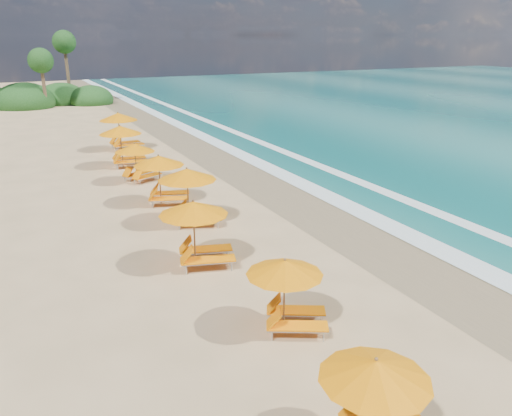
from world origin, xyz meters
The scene contains 11 objects.
ground centered at (0.00, 0.00, 0.00)m, with size 160.00×160.00×0.00m, color tan.
wet_sand centered at (4.00, 0.00, 0.01)m, with size 4.00×160.00×0.01m, color #8D7854.
surf_foam centered at (6.70, 0.00, 0.03)m, with size 4.00×160.00×0.01m.
station_2 centered at (-2.74, -10.78, 1.18)m, with size 2.75×2.72×2.11m.
station_3 centered at (-2.10, -6.31, 1.16)m, with size 2.76×2.76×2.08m.
station_4 centered at (-2.84, -1.44, 1.33)m, with size 2.97×2.89×2.37m.
station_5 centered at (-1.70, 2.50, 1.38)m, with size 3.18×3.13×2.46m.
station_6 centered at (-1.98, 5.70, 1.33)m, with size 3.03×2.98×2.37m.
station_7 centered at (-2.13, 9.96, 1.21)m, with size 2.83×2.82×2.15m.
station_8 centered at (-2.02, 13.64, 1.43)m, with size 2.97×2.82×2.54m.
station_9 centered at (-1.12, 18.46, 1.47)m, with size 2.90×2.70×2.62m.
Camera 1 is at (-8.21, -16.65, 7.53)m, focal length 35.65 mm.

